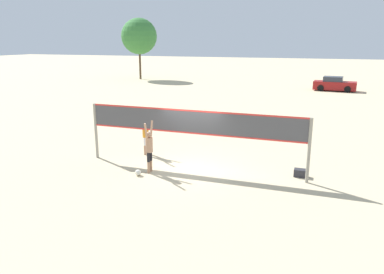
{
  "coord_description": "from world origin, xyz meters",
  "views": [
    {
      "loc": [
        4.89,
        -13.59,
        5.08
      ],
      "look_at": [
        0.0,
        0.0,
        1.34
      ],
      "focal_mm": 35.0,
      "sensor_mm": 36.0,
      "label": 1
    }
  ],
  "objects": [
    {
      "name": "volleyball_net",
      "position": [
        0.0,
        0.0,
        1.76
      ],
      "size": [
        9.1,
        0.12,
        2.43
      ],
      "color": "gray",
      "rests_on": "ground_plane"
    },
    {
      "name": "player_blocker",
      "position": [
        -2.67,
        1.19,
        1.04
      ],
      "size": [
        0.28,
        0.68,
        1.98
      ],
      "rotation": [
        0.0,
        0.0,
        -1.57
      ],
      "color": "tan",
      "rests_on": "ground_plane"
    },
    {
      "name": "parked_car_near",
      "position": [
        5.63,
        27.77,
        0.66
      ],
      "size": [
        4.28,
        2.11,
        1.46
      ],
      "rotation": [
        0.0,
        0.0,
        -0.08
      ],
      "color": "maroon",
      "rests_on": "ground_plane"
    },
    {
      "name": "ground_plane",
      "position": [
        0.0,
        0.0,
        0.0
      ],
      "size": [
        200.0,
        200.0,
        0.0
      ],
      "primitive_type": "plane",
      "color": "beige"
    },
    {
      "name": "player_spiker",
      "position": [
        -1.44,
        -0.94,
        1.07
      ],
      "size": [
        0.28,
        0.69,
        2.05
      ],
      "rotation": [
        0.0,
        0.0,
        1.57
      ],
      "color": "tan",
      "rests_on": "ground_plane"
    },
    {
      "name": "tree_left_cluster",
      "position": [
        -18.82,
        31.8,
        5.58
      ],
      "size": [
        4.67,
        4.67,
        7.92
      ],
      "color": "#4C3823",
      "rests_on": "ground_plane"
    },
    {
      "name": "gear_bag",
      "position": [
        4.21,
        0.56,
        0.15
      ],
      "size": [
        0.45,
        0.32,
        0.29
      ],
      "color": "#2D2D33",
      "rests_on": "ground_plane"
    },
    {
      "name": "volleyball",
      "position": [
        -1.7,
        -1.45,
        0.12
      ],
      "size": [
        0.24,
        0.24,
        0.24
      ],
      "color": "silver",
      "rests_on": "ground_plane"
    }
  ]
}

